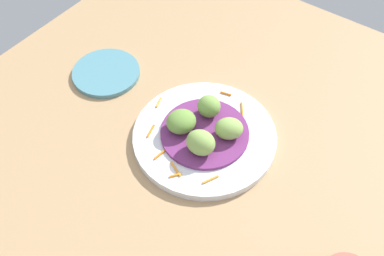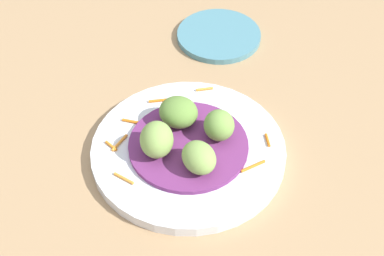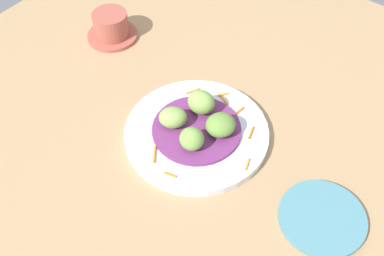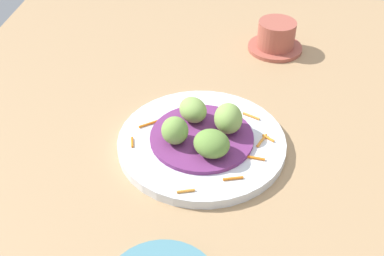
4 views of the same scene
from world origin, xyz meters
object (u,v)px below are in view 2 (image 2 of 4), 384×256
at_px(guac_scoop_back, 157,140).
at_px(side_plate_small, 219,36).
at_px(guac_scoop_center, 219,125).
at_px(guac_scoop_right, 178,112).
at_px(main_plate, 188,151).
at_px(guac_scoop_left, 199,158).

height_order(guac_scoop_back, side_plate_small, guac_scoop_back).
xyz_separation_m(guac_scoop_center, guac_scoop_right, (-0.06, 0.02, -0.00)).
xyz_separation_m(main_plate, guac_scoop_back, (-0.04, -0.02, 0.04)).
distance_m(main_plate, guac_scoop_left, 0.06).
height_order(guac_scoop_left, guac_scoop_center, guac_scoop_center).
distance_m(guac_scoop_back, side_plate_small, 0.29).
xyz_separation_m(guac_scoop_left, guac_scoop_center, (0.02, 0.06, 0.00)).
height_order(guac_scoop_center, side_plate_small, guac_scoop_center).
xyz_separation_m(main_plate, guac_scoop_left, (0.02, -0.04, 0.03)).
relative_size(guac_scoop_left, guac_scoop_right, 0.93).
distance_m(main_plate, side_plate_small, 0.27).
bearing_deg(guac_scoop_back, main_plate, 25.25).
bearing_deg(guac_scoop_center, guac_scoop_left, -109.75).
bearing_deg(guac_scoop_right, guac_scoop_back, -109.75).
height_order(main_plate, side_plate_small, main_plate).
bearing_deg(guac_scoop_right, main_plate, -64.75).
bearing_deg(guac_scoop_center, guac_scoop_right, 160.25).
relative_size(main_plate, guac_scoop_back, 5.09).
bearing_deg(guac_scoop_center, main_plate, -154.75).
bearing_deg(side_plate_small, guac_scoop_left, -90.10).
bearing_deg(guac_scoop_back, guac_scoop_left, -19.75).
height_order(main_plate, guac_scoop_left, guac_scoop_left).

